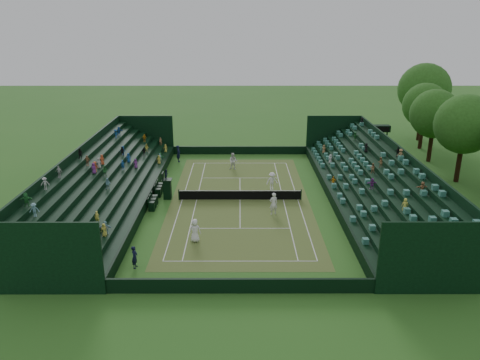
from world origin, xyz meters
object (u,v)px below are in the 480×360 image
(tennis_net, at_px, (240,195))
(player_near_west, at_px, (195,231))
(player_near_east, at_px, (273,204))
(player_far_west, at_px, (233,161))
(player_far_east, at_px, (272,181))
(umpire_chair, at_px, (167,186))

(tennis_net, height_order, player_near_west, player_near_west)
(tennis_net, bearing_deg, player_near_east, -49.73)
(player_near_east, relative_size, player_far_west, 1.05)
(player_far_east, bearing_deg, player_near_west, -136.42)
(player_near_east, xyz_separation_m, player_far_east, (0.29, 6.30, -0.10))
(player_far_east, bearing_deg, player_far_west, 104.12)
(tennis_net, distance_m, player_far_west, 9.58)
(player_near_west, bearing_deg, player_far_west, -92.65)
(umpire_chair, relative_size, player_near_east, 1.44)
(player_near_west, bearing_deg, tennis_net, -105.84)
(tennis_net, xyz_separation_m, player_far_east, (3.21, 2.85, 0.38))
(player_near_west, relative_size, player_far_east, 1.02)
(tennis_net, xyz_separation_m, umpire_chair, (-6.92, 0.37, 0.71))
(umpire_chair, bearing_deg, tennis_net, -3.04)
(tennis_net, relative_size, player_far_east, 6.43)
(umpire_chair, xyz_separation_m, player_far_west, (6.17, 9.17, -0.28))
(umpire_chair, height_order, player_near_east, umpire_chair)
(player_far_west, bearing_deg, umpire_chair, -109.78)
(player_far_west, bearing_deg, tennis_net, -71.34)
(umpire_chair, bearing_deg, player_far_east, 13.77)
(player_far_east, bearing_deg, umpire_chair, 177.26)
(umpire_chair, relative_size, player_far_east, 1.60)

